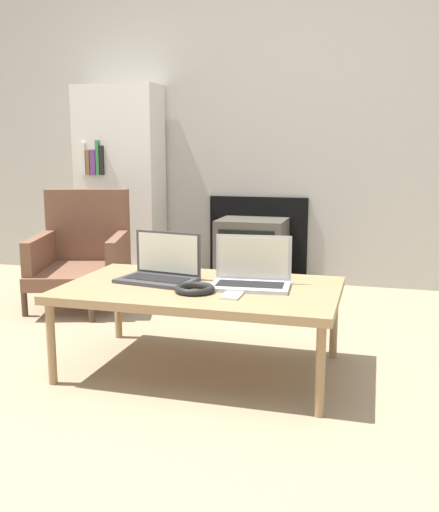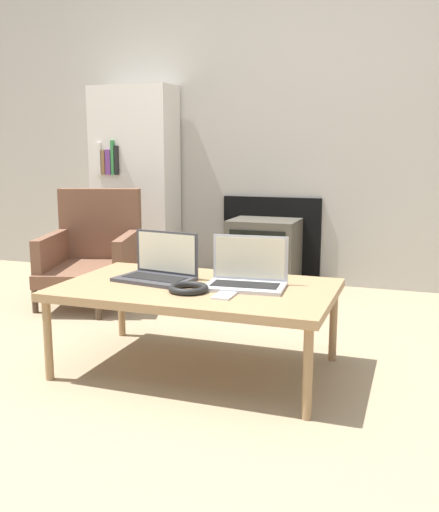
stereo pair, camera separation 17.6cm
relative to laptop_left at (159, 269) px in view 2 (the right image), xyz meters
name	(u,v)px [view 2 (the right image)]	position (x,y,z in m)	size (l,w,h in m)	color
ground_plane	(172,393)	(0.21, -0.33, -0.43)	(14.00, 14.00, 0.00)	#998466
wall_back	(292,104)	(0.21, 1.81, 0.86)	(7.00, 0.08, 2.60)	#ADA89E
table	(197,292)	(0.21, -0.06, -0.08)	(1.18, 0.71, 0.38)	#9E7A51
laptop_left	(159,269)	(0.00, 0.00, 0.00)	(0.37, 0.27, 0.21)	#38383D
laptop_right	(247,276)	(0.42, 0.00, 0.00)	(0.35, 0.24, 0.21)	#B2B2B7
headphones	(188,288)	(0.22, -0.17, -0.03)	(0.17, 0.17, 0.03)	black
phone	(225,295)	(0.38, -0.19, -0.04)	(0.07, 0.15, 0.01)	silver
tv	(264,254)	(0.08, 1.56, -0.19)	(0.47, 0.39, 0.49)	#4C473D
armchair	(94,249)	(-0.86, 0.84, -0.09)	(0.71, 0.79, 0.72)	brown
bookshelf	(135,183)	(-0.95, 1.61, 0.29)	(0.62, 0.32, 1.43)	silver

